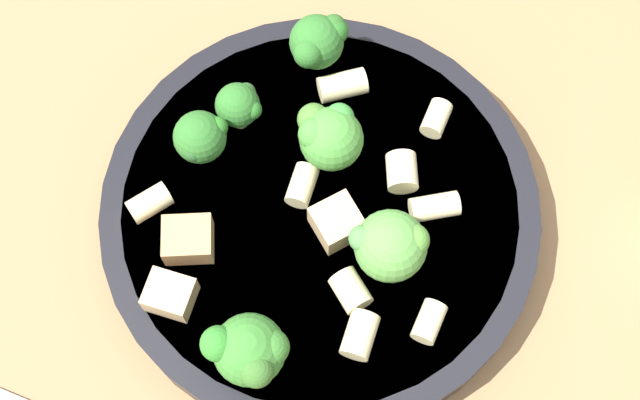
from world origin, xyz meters
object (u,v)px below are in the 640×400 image
Objects in this scene: rigatoni_4 at (302,185)px; rigatoni_3 at (360,335)px; pasta_bowl at (320,214)px; broccoli_floret_1 at (201,138)px; broccoli_floret_2 at (329,135)px; rigatoni_6 at (150,203)px; rigatoni_5 at (434,207)px; rigatoni_7 at (402,172)px; broccoli_floret_5 at (389,245)px; rigatoni_8 at (342,85)px; broccoli_floret_0 at (249,351)px; broccoli_floret_4 at (319,41)px; rigatoni_0 at (351,291)px; chicken_chunk_2 at (188,239)px; broccoli_floret_3 at (239,105)px; rigatoni_1 at (429,322)px; chicken_chunk_0 at (337,222)px; chicken_chunk_1 at (170,295)px; rigatoni_2 at (436,118)px.

rigatoni_3 is at bearing 15.19° from rigatoni_4.
pasta_bowl is 6.41× the size of broccoli_floret_1.
broccoli_floret_2 is 1.69× the size of rigatoni_6.
broccoli_floret_1 is at bearing -109.54° from rigatoni_5.
rigatoni_7 is at bearing 92.59° from rigatoni_6.
rigatoni_5 reaches higher than pasta_bowl.
rigatoni_6 is 0.14m from rigatoni_7.
broccoli_floret_5 is 0.11m from rigatoni_8.
broccoli_floret_4 is (-0.18, 0.05, 0.00)m from broccoli_floret_0.
rigatoni_8 is (-0.13, 0.01, -0.00)m from rigatoni_0.
chicken_chunk_2 is (-0.02, -0.11, -0.02)m from broccoli_floret_5.
rigatoni_3 is 0.14m from rigatoni_6.
broccoli_floret_0 is 0.12m from broccoli_floret_1.
pasta_bowl is at bearing 85.63° from rigatoni_6.
broccoli_floret_1 is 0.05m from rigatoni_6.
broccoli_floret_1 is 0.03m from broccoli_floret_3.
broccoli_floret_3 is 0.16m from rigatoni_1.
rigatoni_0 is 0.04m from rigatoni_1.
chicken_chunk_1 is at bearing -70.12° from chicken_chunk_0.
chicken_chunk_1 is (-0.03, -0.14, 0.00)m from rigatoni_1.
broccoli_floret_1 reaches higher than rigatoni_0.
broccoli_floret_1 is 1.45× the size of chicken_chunk_2.
chicken_chunk_2 is at bearing -46.43° from rigatoni_8.
rigatoni_3 is at bearing -19.89° from rigatoni_7.
rigatoni_6 is 0.85× the size of rigatoni_8.
rigatoni_4 is at bearing -143.78° from rigatoni_1.
rigatoni_0 is at bearing 2.07° from broccoli_floret_4.
broccoli_floret_3 is 1.61× the size of rigatoni_1.
rigatoni_2 is (-0.01, 0.14, -0.02)m from broccoli_floret_1.
chicken_chunk_1 and chicken_chunk_2 have the same top height.
broccoli_floret_4 is 0.08m from rigatoni_2.
broccoli_floret_1 is at bearing -170.32° from broccoli_floret_0.
rigatoni_6 is at bearing -169.08° from chicken_chunk_1.
pasta_bowl is at bearing 153.03° from broccoli_floret_0.
broccoli_floret_3 is 0.06m from rigatoni_8.
broccoli_floret_2 is at bearing -157.26° from rigatoni_1.
broccoli_floret_2 is at bearing 104.11° from rigatoni_6.
pasta_bowl is 9.23× the size of rigatoni_5.
broccoli_floret_5 reaches higher than chicken_chunk_1.
rigatoni_0 is at bearing -48.98° from rigatoni_5.
broccoli_floret_2 is 1.47× the size of rigatoni_5.
rigatoni_6 reaches higher than pasta_bowl.
rigatoni_2 is (-0.10, 0.06, -0.00)m from rigatoni_0.
broccoli_floret_5 reaches higher than pasta_bowl.
rigatoni_3 is at bearing 34.40° from broccoli_floret_1.
rigatoni_2 is (-0.12, 0.02, -0.00)m from rigatoni_1.
broccoli_floret_1 reaches higher than rigatoni_5.
broccoli_floret_0 is 0.13m from rigatoni_7.
chicken_chunk_2 is at bearing -155.18° from broccoli_floret_0.
broccoli_floret_0 is 0.13m from broccoli_floret_2.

